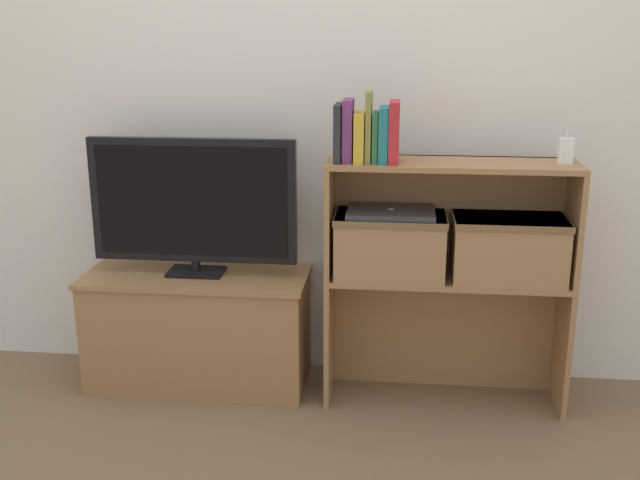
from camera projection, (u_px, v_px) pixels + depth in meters
name	position (u px, v px, depth m)	size (l,w,h in m)	color
ground_plane	(316.00, 409.00, 2.90)	(16.00, 16.00, 0.00)	brown
wall_back	(327.00, 86.00, 2.97)	(10.00, 0.05, 2.40)	silver
tv_stand	(199.00, 328.00, 3.07)	(0.90, 0.40, 0.47)	olive
tv	(193.00, 203.00, 2.92)	(0.82, 0.14, 0.55)	black
bookshelf_lower_tier	(444.00, 318.00, 2.95)	(0.92, 0.28, 0.52)	olive
bookshelf_upper_tier	(449.00, 201.00, 2.82)	(0.92, 0.28, 0.44)	olive
book_charcoal	(338.00, 133.00, 2.70)	(0.03, 0.15, 0.21)	#232328
book_plum	(348.00, 131.00, 2.70)	(0.04, 0.13, 0.22)	#6B2D66
book_mustard	(360.00, 137.00, 2.70)	(0.04, 0.15, 0.18)	gold
book_olive	(369.00, 127.00, 2.69)	(0.02, 0.13, 0.25)	olive
book_forest	(375.00, 137.00, 2.69)	(0.02, 0.13, 0.18)	#286638
book_teal	(384.00, 135.00, 2.69)	(0.03, 0.15, 0.20)	#1E7075
book_crimson	(394.00, 132.00, 2.68)	(0.04, 0.16, 0.22)	#B22328
baby_monitor	(566.00, 151.00, 2.67)	(0.05, 0.04, 0.12)	white
storage_basket_left	(390.00, 242.00, 2.82)	(0.42, 0.25, 0.24)	#937047
storage_basket_right	(508.00, 246.00, 2.77)	(0.42, 0.25, 0.24)	#937047
laptop	(391.00, 212.00, 2.78)	(0.32, 0.23, 0.02)	#2D2D33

